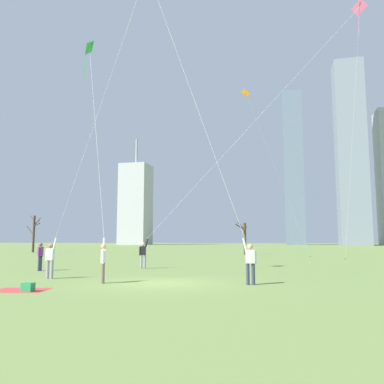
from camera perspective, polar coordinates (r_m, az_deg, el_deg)
ground_plane at (r=16.90m, az=-4.70°, el=-12.96°), size 400.00×400.00×0.00m
kite_flyer_midfield_center_pink at (r=25.18m, az=-1.92°, el=-3.04°), size 14.81×3.43×17.87m
kite_flyer_far_back_purple at (r=16.48m, az=4.42°, el=1.23°), size 7.29×1.12×20.51m
kite_flyer_foreground_left_blue at (r=18.91m, az=-16.90°, el=-0.29°), size 9.34×3.25×21.98m
kite_flyer_midfield_right_green at (r=17.72m, az=-13.01°, el=-4.43°), size 3.11×4.12×12.78m
bystander_strolling_midfield at (r=24.99m, az=-21.02°, el=-8.48°), size 0.24×0.51×1.62m
distant_kite_drifting_left_orange at (r=42.01m, az=8.62°, el=11.64°), size 6.66×5.35×17.25m
distant_kite_low_near_trees_yellow at (r=47.69m, az=22.83°, el=20.13°), size 3.58×3.34×27.35m
picnic_spot at (r=15.46m, az=-22.95°, el=-12.67°), size 2.04×1.73×0.31m
bare_tree_leftmost at (r=61.22m, az=-21.84°, el=-5.40°), size 3.06×2.20×5.34m
bare_tree_center at (r=48.69m, az=7.56°, el=-6.43°), size 1.20×2.97×4.04m
skyline_slender_spire at (r=147.16m, az=14.44°, el=3.52°), size 6.82×5.78×55.68m
skyline_wide_slab at (r=150.20m, az=-8.12°, el=-1.76°), size 10.21×10.58×40.02m
skyline_squat_block at (r=138.27m, az=21.92°, el=5.37°), size 9.03×8.92×59.95m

